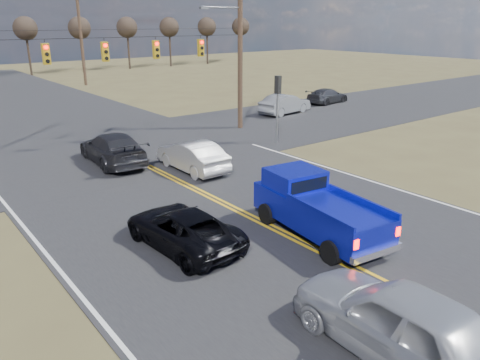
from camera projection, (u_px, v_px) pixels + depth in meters
ground at (387, 285)px, 12.76m from camera, size 160.00×160.00×0.00m
road_main at (190, 187)px, 20.22m from camera, size 14.00×120.00×0.02m
road_cross at (114, 149)px, 26.18m from camera, size 120.00×12.00×0.02m
signal_gantry at (116, 56)px, 24.67m from camera, size 19.60×4.83×10.00m
utility_poles at (113, 54)px, 23.74m from camera, size 19.60×58.32×10.00m
treeline at (50, 39)px, 31.01m from camera, size 87.00×117.80×7.40m
pickup_truck at (316, 208)px, 15.53m from camera, size 2.60×5.42×1.96m
silver_suv at (400, 321)px, 9.81m from camera, size 2.16×5.09×1.72m
black_suv at (183, 228)px, 14.77m from camera, size 2.34×4.61×1.25m
white_car_queue at (192, 156)px, 22.31m from camera, size 1.55×4.40×1.45m
dgrey_car_queue at (113, 148)px, 23.43m from camera, size 2.55×5.44×1.54m
cross_car_east_near at (285, 104)px, 35.96m from camera, size 2.25×4.79×1.52m
cross_car_east_far at (327, 96)px, 40.63m from camera, size 2.27×4.58×1.28m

